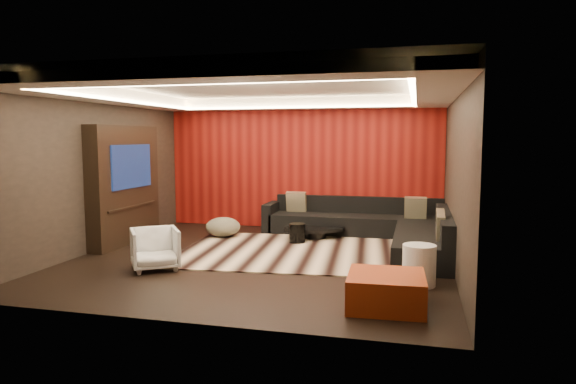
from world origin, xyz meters
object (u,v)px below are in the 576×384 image
(drum_stool, at_px, (297,233))
(armchair, at_px, (155,249))
(coffee_table, at_px, (315,232))
(white_side_table, at_px, (419,265))
(sectional_sofa, at_px, (377,228))
(orange_ottoman, at_px, (386,291))

(drum_stool, height_order, armchair, armchair)
(coffee_table, bearing_deg, white_side_table, -54.98)
(coffee_table, bearing_deg, sectional_sofa, -1.24)
(white_side_table, xyz_separation_m, sectional_sofa, (-0.77, 2.80, -0.01))
(coffee_table, height_order, sectional_sofa, sectional_sofa)
(white_side_table, bearing_deg, coffee_table, 125.02)
(orange_ottoman, height_order, armchair, armchair)
(drum_stool, bearing_deg, white_side_table, -46.04)
(sectional_sofa, bearing_deg, drum_stool, -160.60)
(drum_stool, bearing_deg, coffee_table, 66.78)
(drum_stool, distance_m, armchair, 2.90)
(drum_stool, relative_size, orange_ottoman, 0.40)
(coffee_table, xyz_separation_m, white_side_table, (1.98, -2.83, 0.15))
(coffee_table, xyz_separation_m, sectional_sofa, (1.22, -0.03, 0.14))
(orange_ottoman, relative_size, sectional_sofa, 0.24)
(sectional_sofa, bearing_deg, orange_ottoman, -84.13)
(armchair, bearing_deg, drum_stool, 20.33)
(drum_stool, distance_m, white_side_table, 3.19)
(coffee_table, height_order, orange_ottoman, orange_ottoman)
(white_side_table, distance_m, orange_ottoman, 1.08)
(coffee_table, height_order, armchair, armchair)
(coffee_table, relative_size, orange_ottoman, 1.39)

